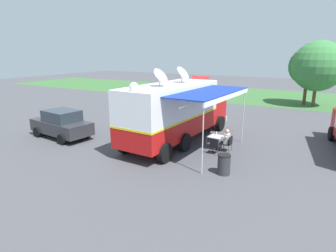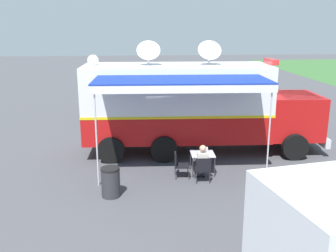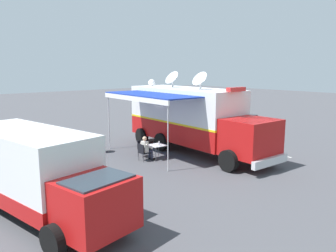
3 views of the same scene
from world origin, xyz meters
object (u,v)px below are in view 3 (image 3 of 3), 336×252
(water_bottle, at_px, (159,143))
(seated_responder, at_px, (146,148))
(command_truck, at_px, (193,117))
(support_truck, at_px, (37,173))
(folding_chair_beside_table, at_px, (143,147))
(folding_table, at_px, (157,146))
(folding_chair_at_table, at_px, (143,151))
(car_behind_truck, at_px, (229,118))
(trash_bin, at_px, (100,144))

(water_bottle, distance_m, seated_responder, 0.70)
(command_truck, relative_size, seated_responder, 7.67)
(support_truck, bearing_deg, folding_chair_beside_table, -151.67)
(folding_table, bearing_deg, folding_chair_at_table, -9.01)
(command_truck, xyz_separation_m, support_truck, (9.49, 2.68, -0.56))
(command_truck, bearing_deg, car_behind_truck, -156.40)
(trash_bin, height_order, support_truck, support_truck)
(command_truck, xyz_separation_m, trash_bin, (4.03, -3.17, -1.49))
(folding_chair_at_table, bearing_deg, trash_bin, -75.07)
(seated_responder, relative_size, trash_bin, 1.37)
(water_bottle, bearing_deg, command_truck, -178.98)
(folding_chair_at_table, distance_m, support_truck, 6.95)
(command_truck, distance_m, folding_chair_beside_table, 3.25)
(trash_bin, xyz_separation_m, support_truck, (5.46, 5.84, 0.93))
(folding_table, relative_size, seated_responder, 0.67)
(folding_chair_at_table, relative_size, folding_chair_beside_table, 1.00)
(command_truck, height_order, seated_responder, command_truck)
(folding_chair_beside_table, distance_m, trash_bin, 2.55)
(trash_bin, bearing_deg, folding_chair_beside_table, 120.16)
(folding_table, bearing_deg, support_truck, 21.59)
(seated_responder, bearing_deg, trash_bin, -71.73)
(water_bottle, relative_size, trash_bin, 0.25)
(folding_table, distance_m, water_bottle, 0.22)
(trash_bin, relative_size, car_behind_truck, 0.21)
(water_bottle, bearing_deg, folding_table, -87.60)
(command_truck, relative_size, folding_chair_at_table, 11.01)
(command_truck, height_order, trash_bin, command_truck)
(seated_responder, distance_m, support_truck, 7.10)
(water_bottle, xyz_separation_m, folding_chair_at_table, (0.81, -0.28, -0.32))
(water_bottle, height_order, car_behind_truck, car_behind_truck)
(seated_responder, height_order, support_truck, support_truck)
(trash_bin, bearing_deg, command_truck, 141.84)
(water_bottle, distance_m, folding_chair_at_table, 0.91)
(folding_table, height_order, seated_responder, seated_responder)
(folding_table, xyz_separation_m, folding_chair_at_table, (0.80, -0.13, -0.16))
(folding_chair_at_table, bearing_deg, seated_responder, 177.68)
(folding_chair_beside_table, bearing_deg, folding_chair_at_table, 55.30)
(folding_chair_beside_table, bearing_deg, folding_table, 109.39)
(trash_bin, bearing_deg, car_behind_truck, 178.69)
(support_truck, relative_size, car_behind_truck, 1.62)
(command_truck, bearing_deg, seated_responder, -4.31)
(water_bottle, bearing_deg, folding_chair_at_table, -19.26)
(seated_responder, distance_m, car_behind_truck, 10.12)
(folding_chair_at_table, height_order, folding_chair_beside_table, same)
(command_truck, height_order, folding_chair_at_table, command_truck)
(folding_chair_at_table, relative_size, seated_responder, 0.70)
(folding_chair_at_table, xyz_separation_m, car_behind_truck, (-9.94, -2.68, 0.37))
(support_truck, bearing_deg, water_bottle, -159.53)
(folding_table, relative_size, folding_chair_at_table, 0.96)
(command_truck, bearing_deg, folding_table, -2.60)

